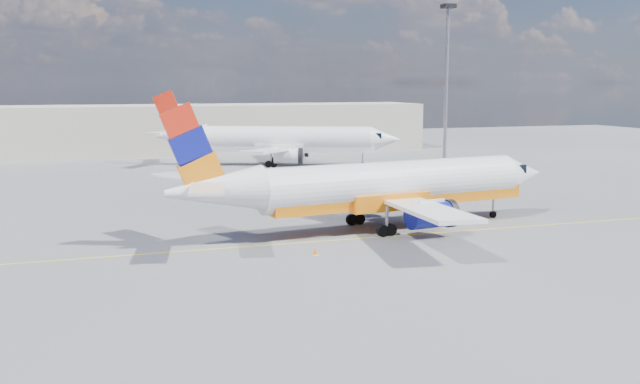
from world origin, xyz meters
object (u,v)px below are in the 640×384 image
object	(u,v)px
second_jet	(280,140)
gse_tug	(427,215)
traffic_cone	(315,251)
main_jet	(381,186)

from	to	relation	value
second_jet	gse_tug	bearing A→B (deg)	-67.59
second_jet	traffic_cone	bearing A→B (deg)	-80.39
main_jet	second_jet	bearing A→B (deg)	77.16
gse_tug	traffic_cone	bearing A→B (deg)	-148.89
traffic_cone	gse_tug	bearing A→B (deg)	29.99
traffic_cone	main_jet	bearing A→B (deg)	40.82
main_jet	second_jet	distance (m)	45.98
gse_tug	main_jet	bearing A→B (deg)	-175.98
gse_tug	traffic_cone	distance (m)	13.73
main_jet	traffic_cone	bearing A→B (deg)	-147.03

